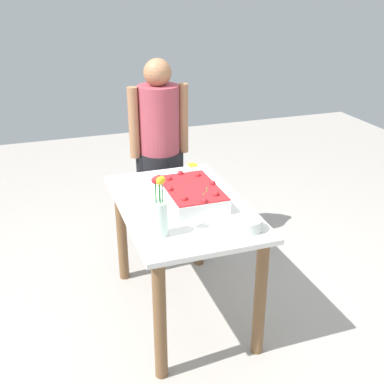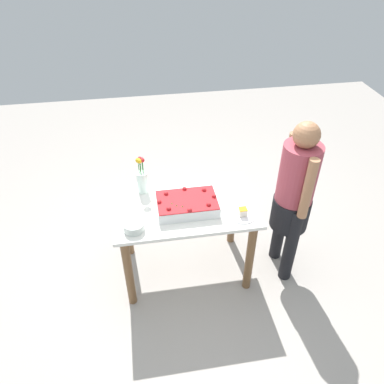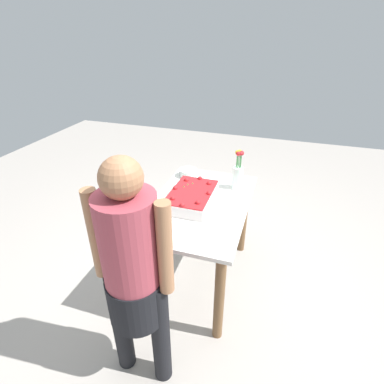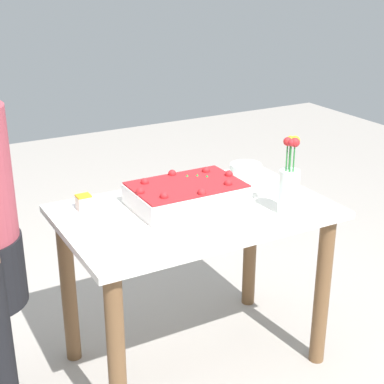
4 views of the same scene
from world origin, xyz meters
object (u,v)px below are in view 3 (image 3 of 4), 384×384
Objects in this scene: cake_knife at (209,240)px; flower_vase at (238,174)px; fruit_bowl at (188,173)px; sheet_cake at (192,197)px; serving_plate_with_slice at (151,227)px; person_standing at (133,270)px.

cake_knife is 0.62× the size of flower_vase.
sheet_cake is at bearing -158.28° from fruit_bowl.
cake_knife is 0.93m from fruit_bowl.
flower_vase is 2.14× the size of fruit_bowl.
serving_plate_with_slice is 0.39m from cake_knife.
cake_knife is at bearing -149.05° from sheet_cake.
person_standing reaches higher than flower_vase.
serving_plate_with_slice is 0.87m from flower_vase.
sheet_cake reaches higher than fruit_bowl.
fruit_bowl is 1.30m from person_standing.
sheet_cake is at bearing 138.95° from flower_vase.
fruit_bowl is (0.83, 0.41, 0.03)m from cake_knife.
serving_plate_with_slice reaches higher than fruit_bowl.
sheet_cake is 0.46m from fruit_bowl.
person_standing reaches higher than serving_plate_with_slice.
sheet_cake is 2.32× the size of cake_knife.
sheet_cake is at bearing -19.70° from serving_plate_with_slice.
flower_vase is (0.33, -0.29, 0.08)m from sheet_cake.
flower_vase is 0.48m from fruit_bowl.
flower_vase is at bearing -15.43° from person_standing.
cake_knife is at bearing -31.99° from person_standing.
serving_plate_with_slice is 0.47m from person_standing.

